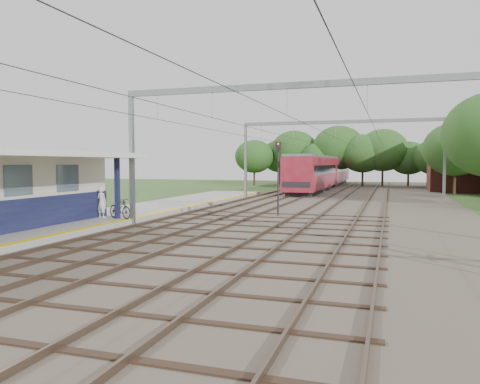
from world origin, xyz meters
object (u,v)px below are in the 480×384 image
at_px(signal_post, 278,169).
at_px(person, 102,202).
at_px(bicycle, 120,208).
at_px(train, 324,171).

bearing_deg(signal_post, person, -133.04).
relative_size(person, bicycle, 0.91).
bearing_deg(bicycle, train, 15.57).
xyz_separation_m(person, signal_post, (8.22, 6.20, 1.75)).
relative_size(train, signal_post, 8.43).
distance_m(bicycle, train, 41.00).
bearing_deg(signal_post, train, 103.04).
relative_size(person, signal_post, 0.36).
relative_size(bicycle, signal_post, 0.40).
height_order(person, train, train).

